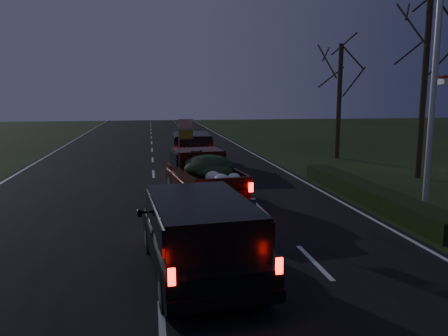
{
  "coord_description": "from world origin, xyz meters",
  "views": [
    {
      "loc": [
        -0.11,
        -11.74,
        3.85
      ],
      "look_at": [
        2.48,
        3.55,
        1.3
      ],
      "focal_mm": 35.0,
      "sensor_mm": 36.0,
      "label": 1
    }
  ],
  "objects": [
    {
      "name": "road_asphalt",
      "position": [
        0.0,
        0.0,
        0.01
      ],
      "size": [
        14.0,
        120.0,
        0.02
      ],
      "primitive_type": "cube",
      "color": "black",
      "rests_on": "ground"
    },
    {
      "name": "lead_suv",
      "position": [
        2.23,
        13.02,
        1.08
      ],
      "size": [
        2.29,
        5.06,
        1.43
      ],
      "rotation": [
        0.0,
        0.0,
        -0.04
      ],
      "color": "black",
      "rests_on": "ground"
    },
    {
      "name": "hedge_row",
      "position": [
        7.8,
        3.0,
        0.3
      ],
      "size": [
        1.0,
        10.0,
        0.6
      ],
      "primitive_type": "cube",
      "color": "black",
      "rests_on": "ground"
    },
    {
      "name": "rear_suv",
      "position": [
        0.88,
        -2.78,
        1.06
      ],
      "size": [
        2.55,
        5.03,
        1.4
      ],
      "rotation": [
        0.0,
        0.0,
        0.09
      ],
      "color": "black",
      "rests_on": "ground"
    },
    {
      "name": "pickup_truck",
      "position": [
        1.81,
        4.29,
        1.02
      ],
      "size": [
        2.63,
        5.38,
        2.71
      ],
      "rotation": [
        0.0,
        0.0,
        0.13
      ],
      "color": "#3C0F08",
      "rests_on": "ground"
    },
    {
      "name": "bare_tree_far",
      "position": [
        11.5,
        14.0,
        5.23
      ],
      "size": [
        3.6,
        3.6,
        7.0
      ],
      "color": "black",
      "rests_on": "ground"
    },
    {
      "name": "ground",
      "position": [
        0.0,
        0.0,
        0.0
      ],
      "size": [
        120.0,
        120.0,
        0.0
      ],
      "primitive_type": "plane",
      "color": "black",
      "rests_on": "ground"
    },
    {
      "name": "light_pole",
      "position": [
        9.5,
        2.0,
        5.48
      ],
      "size": [
        0.5,
        0.9,
        9.16
      ],
      "color": "silver",
      "rests_on": "ground"
    },
    {
      "name": "bare_tree_mid",
      "position": [
        12.5,
        7.0,
        6.35
      ],
      "size": [
        3.6,
        3.6,
        8.5
      ],
      "color": "black",
      "rests_on": "ground"
    }
  ]
}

